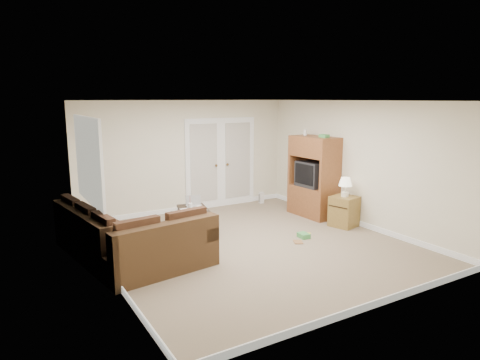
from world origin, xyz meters
TOP-DOWN VIEW (x-y plane):
  - floor at (0.00, 0.00)m, footprint 5.50×5.50m
  - ceiling at (0.00, 0.00)m, footprint 5.00×5.50m
  - wall_left at (-2.50, 0.00)m, footprint 0.02×5.50m
  - wall_right at (2.50, 0.00)m, footprint 0.02×5.50m
  - wall_back at (0.00, 2.75)m, footprint 5.00×0.02m
  - wall_front at (0.00, -2.75)m, footprint 5.00×0.02m
  - baseboards at (0.00, 0.00)m, footprint 5.00×5.50m
  - french_doors at (0.85, 2.71)m, footprint 1.80×0.05m
  - window_left at (-2.46, 1.00)m, footprint 0.05×1.92m
  - sectional_sofa at (-2.14, 0.33)m, footprint 2.08×2.68m
  - coffee_table at (-0.53, 1.21)m, footprint 0.75×1.14m
  - tv_armoire at (2.20, 0.95)m, footprint 0.63×1.11m
  - side_cabinet at (2.20, -0.00)m, footprint 0.58×0.58m
  - space_heater at (1.83, 2.45)m, footprint 0.12×0.10m
  - floor_magazine at (1.16, -0.02)m, footprint 0.33×0.32m
  - floor_greenbox at (1.04, -0.18)m, footprint 0.18×0.23m
  - floor_book at (0.72, -0.29)m, footprint 0.24×0.26m

SIDE VIEW (x-z plane):
  - floor at x=0.00m, z-range 0.00..0.00m
  - floor_magazine at x=1.16m, z-range 0.00..0.01m
  - floor_book at x=0.72m, z-range 0.00..0.02m
  - floor_greenbox at x=1.04m, z-range 0.00..0.09m
  - baseboards at x=0.00m, z-range 0.00..0.10m
  - space_heater at x=1.83m, z-range 0.00..0.27m
  - coffee_table at x=-0.53m, z-range -0.12..0.59m
  - sectional_sofa at x=-2.14m, z-range -0.09..0.71m
  - side_cabinet at x=2.20m, z-range -0.14..0.86m
  - tv_armoire at x=2.20m, z-range -0.06..1.81m
  - french_doors at x=0.85m, z-range -0.03..2.10m
  - wall_left at x=-2.50m, z-range 0.00..2.50m
  - wall_right at x=2.50m, z-range 0.00..2.50m
  - wall_back at x=0.00m, z-range 0.00..2.50m
  - wall_front at x=0.00m, z-range 0.00..2.50m
  - window_left at x=-2.46m, z-range 0.84..2.26m
  - ceiling at x=0.00m, z-range 2.49..2.51m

